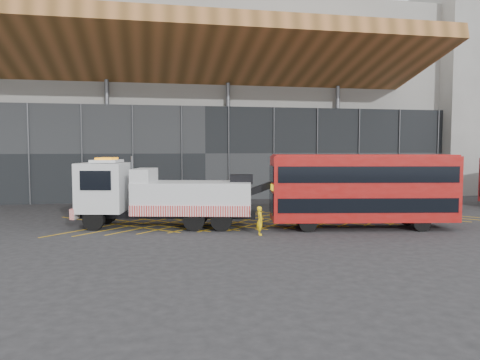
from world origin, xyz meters
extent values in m
plane|color=#242426|center=(0.00, 0.00, 0.00)|extent=(120.00, 120.00, 0.00)
cube|color=#C69212|center=(-4.80, 0.00, 0.01)|extent=(7.16, 7.16, 0.01)
cube|color=#C69212|center=(-4.80, 0.00, 0.01)|extent=(7.16, 7.16, 0.01)
cube|color=#C69212|center=(-3.20, 0.00, 0.01)|extent=(7.16, 7.16, 0.01)
cube|color=#C69212|center=(-3.20, 0.00, 0.01)|extent=(7.16, 7.16, 0.01)
cube|color=#C69212|center=(-1.60, 0.00, 0.01)|extent=(7.16, 7.16, 0.01)
cube|color=#C69212|center=(-1.60, 0.00, 0.01)|extent=(7.16, 7.16, 0.01)
cube|color=#C69212|center=(0.00, 0.00, 0.01)|extent=(7.16, 7.16, 0.01)
cube|color=#C69212|center=(0.00, 0.00, 0.01)|extent=(7.16, 7.16, 0.01)
cube|color=#C69212|center=(1.60, 0.00, 0.01)|extent=(7.16, 7.16, 0.01)
cube|color=#C69212|center=(1.60, 0.00, 0.01)|extent=(7.16, 7.16, 0.01)
cube|color=#C69212|center=(3.20, 0.00, 0.01)|extent=(7.16, 7.16, 0.01)
cube|color=#C69212|center=(3.20, 0.00, 0.01)|extent=(7.16, 7.16, 0.01)
cube|color=#C69212|center=(4.80, 0.00, 0.01)|extent=(7.16, 7.16, 0.01)
cube|color=#C69212|center=(4.80, 0.00, 0.01)|extent=(7.16, 7.16, 0.01)
cube|color=#C69212|center=(6.40, 0.00, 0.01)|extent=(7.16, 7.16, 0.01)
cube|color=#C69212|center=(6.40, 0.00, 0.01)|extent=(7.16, 7.16, 0.01)
cube|color=#C69212|center=(8.00, 0.00, 0.01)|extent=(7.16, 7.16, 0.01)
cube|color=#C69212|center=(8.00, 0.00, 0.01)|extent=(7.16, 7.16, 0.01)
cube|color=#C69212|center=(9.60, 0.00, 0.01)|extent=(7.16, 7.16, 0.01)
cube|color=#C69212|center=(9.60, 0.00, 0.01)|extent=(7.16, 7.16, 0.01)
cube|color=#C69212|center=(11.20, 0.00, 0.01)|extent=(7.16, 7.16, 0.01)
cube|color=#C69212|center=(11.20, 0.00, 0.01)|extent=(7.16, 7.16, 0.01)
cube|color=#C69212|center=(12.80, 0.00, 0.01)|extent=(7.16, 7.16, 0.01)
cube|color=#C69212|center=(12.80, 0.00, 0.01)|extent=(7.16, 7.16, 0.01)
cube|color=#C69212|center=(14.40, 0.00, 0.01)|extent=(7.16, 7.16, 0.01)
cube|color=#C69212|center=(14.40, 0.00, 0.01)|extent=(7.16, 7.16, 0.01)
cube|color=#C69212|center=(16.00, 0.00, 0.01)|extent=(7.16, 7.16, 0.01)
cube|color=#C69212|center=(16.00, 0.00, 0.01)|extent=(7.16, 7.16, 0.01)
cube|color=gray|center=(2.00, 19.00, 9.00)|extent=(55.00, 14.00, 18.00)
cube|color=black|center=(2.00, 11.70, 4.00)|extent=(55.00, 0.80, 8.00)
cube|color=brown|center=(0.00, 8.00, 11.50)|extent=(40.00, 11.93, 4.07)
cylinder|color=#595B60|center=(-6.00, 11.50, 5.00)|extent=(0.36, 0.36, 10.00)
cylinder|color=#595B60|center=(4.00, 11.50, 5.00)|extent=(0.36, 0.36, 10.00)
cylinder|color=#595B60|center=(14.00, 11.50, 5.00)|extent=(0.36, 0.36, 10.00)
cube|color=gray|center=(32.00, 16.00, 10.00)|extent=(15.00, 12.00, 20.00)
cube|color=black|center=(-1.87, -1.67, 0.74)|extent=(10.01, 3.35, 0.37)
cube|color=silver|center=(-5.37, -0.84, 2.27)|extent=(3.08, 3.16, 2.75)
cube|color=black|center=(-6.62, -0.54, 2.75)|extent=(0.59, 2.27, 1.16)
cube|color=red|center=(-6.65, -0.53, 0.90)|extent=(0.89, 2.73, 0.58)
cube|color=orange|center=(-5.16, -0.89, 3.89)|extent=(1.22, 1.45, 0.13)
cube|color=silver|center=(-0.44, -2.01, 1.74)|extent=(6.98, 4.08, 1.69)
cube|color=red|center=(-0.75, -3.33, 1.11)|extent=(6.39, 1.58, 0.58)
cube|color=silver|center=(-3.11, -1.38, 2.96)|extent=(1.61, 2.71, 0.74)
cube|color=black|center=(2.24, -2.65, 2.75)|extent=(1.36, 0.81, 0.53)
cube|color=black|center=(3.26, -2.89, 2.22)|extent=(2.33, 0.89, 1.14)
cylinder|color=black|center=(-5.83, -1.87, 0.58)|extent=(1.22, 0.63, 1.16)
cylinder|color=black|center=(-5.32, 0.29, 0.58)|extent=(1.22, 0.63, 1.16)
cylinder|color=black|center=(0.95, -3.48, 0.58)|extent=(1.22, 0.63, 1.16)
cylinder|color=black|center=(1.47, -1.33, 0.58)|extent=(1.22, 0.63, 1.16)
cylinder|color=#595B60|center=(-3.79, -0.13, 2.85)|extent=(0.15, 0.15, 2.32)
cube|color=#9E0F0C|center=(8.80, -4.21, 2.26)|extent=(10.37, 4.07, 3.57)
cube|color=black|center=(8.80, -4.21, 1.43)|extent=(9.98, 4.06, 0.78)
cube|color=black|center=(8.80, -4.21, 3.08)|extent=(9.98, 4.06, 0.87)
cube|color=black|center=(3.79, -3.33, 1.47)|extent=(0.42, 2.04, 1.20)
cube|color=black|center=(3.79, -3.33, 3.08)|extent=(0.42, 2.04, 0.87)
cube|color=yellow|center=(3.78, -3.33, 2.35)|extent=(0.34, 1.63, 0.32)
cube|color=#9E0F0C|center=(8.80, -4.21, 4.07)|extent=(10.14, 3.85, 0.11)
cylinder|color=black|center=(5.45, -4.66, 0.48)|extent=(0.99, 0.44, 0.96)
cylinder|color=black|center=(5.80, -2.64, 0.48)|extent=(0.99, 0.44, 0.96)
cylinder|color=black|center=(11.52, -5.73, 0.48)|extent=(0.99, 0.44, 0.96)
cylinder|color=black|center=(11.87, -3.71, 0.48)|extent=(0.99, 0.44, 0.96)
imported|color=yellow|center=(2.73, -5.00, 0.75)|extent=(0.40, 0.57, 1.49)
camera|label=1|loc=(-3.08, -28.20, 4.53)|focal=35.00mm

